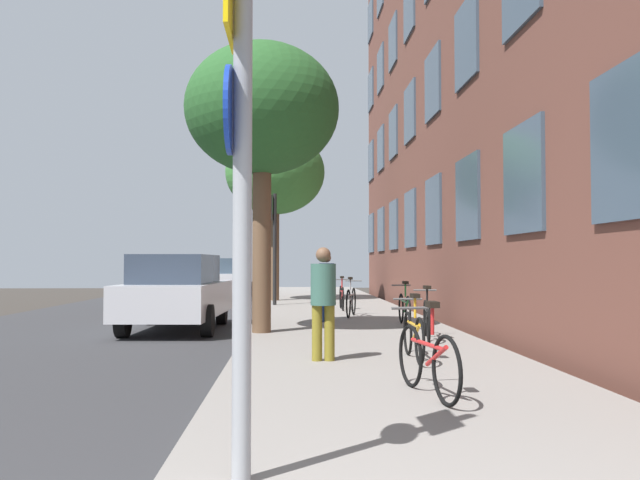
{
  "coord_description": "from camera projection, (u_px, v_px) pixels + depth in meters",
  "views": [
    {
      "loc": [
        -0.15,
        -1.5,
        1.47
      ],
      "look_at": [
        0.33,
        9.05,
        1.83
      ],
      "focal_mm": 36.28,
      "sensor_mm": 36.0,
      "label": 1
    }
  ],
  "objects": [
    {
      "name": "pedestrian_1",
      "position": [
        327.0,
        283.0,
        14.75
      ],
      "size": [
        0.48,
        0.48,
        1.55
      ],
      "color": "navy",
      "rests_on": "sidewalk"
    },
    {
      "name": "tree_near",
      "position": [
        262.0,
        111.0,
        12.59
      ],
      "size": [
        3.0,
        3.0,
        5.62
      ],
      "color": "brown",
      "rests_on": "sidewalk"
    },
    {
      "name": "traffic_light",
      "position": [
        272.0,
        228.0,
        20.55
      ],
      "size": [
        0.43,
        0.24,
        3.54
      ],
      "color": "black",
      "rests_on": "sidewalk"
    },
    {
      "name": "bicycle_3",
      "position": [
        405.0,
        308.0,
        13.74
      ],
      "size": [
        0.42,
        1.74,
        0.95
      ],
      "color": "black",
      "rests_on": "sidewalk"
    },
    {
      "name": "tree_far",
      "position": [
        275.0,
        173.0,
        23.13
      ],
      "size": [
        3.55,
        3.55,
        6.09
      ],
      "color": "brown",
      "rests_on": "sidewalk"
    },
    {
      "name": "bicycle_2",
      "position": [
        427.0,
        318.0,
        11.35
      ],
      "size": [
        0.45,
        1.72,
        0.95
      ],
      "color": "black",
      "rests_on": "sidewalk"
    },
    {
      "name": "car_0",
      "position": [
        177.0,
        292.0,
        13.83
      ],
      "size": [
        1.98,
        4.2,
        1.62
      ],
      "color": "#B7B7BC",
      "rests_on": "road_asphalt"
    },
    {
      "name": "car_1",
      "position": [
        227.0,
        278.0,
        26.12
      ],
      "size": [
        1.93,
        4.06,
        1.62
      ],
      "color": "silver",
      "rests_on": "road_asphalt"
    },
    {
      "name": "ground_plane",
      "position": [
        202.0,
        320.0,
        16.32
      ],
      "size": [
        41.8,
        41.8,
        0.0
      ],
      "primitive_type": "plane",
      "color": "#332D28"
    },
    {
      "name": "bicycle_0",
      "position": [
        427.0,
        359.0,
        6.51
      ],
      "size": [
        0.45,
        1.63,
        0.96
      ],
      "color": "black",
      "rests_on": "sidewalk"
    },
    {
      "name": "pedestrian_0",
      "position": [
        323.0,
        296.0,
        8.88
      ],
      "size": [
        0.49,
        0.49,
        1.56
      ],
      "color": "olive",
      "rests_on": "sidewalk"
    },
    {
      "name": "bicycle_1",
      "position": [
        414.0,
        334.0,
        8.92
      ],
      "size": [
        0.42,
        1.6,
        0.92
      ],
      "color": "black",
      "rests_on": "sidewalk"
    },
    {
      "name": "bicycle_4",
      "position": [
        351.0,
        301.0,
        16.1
      ],
      "size": [
        0.53,
        1.68,
        0.99
      ],
      "color": "black",
      "rests_on": "sidewalk"
    },
    {
      "name": "sidewalk",
      "position": [
        340.0,
        318.0,
        16.48
      ],
      "size": [
        4.2,
        38.0,
        0.12
      ],
      "primitive_type": "cube",
      "color": "gray",
      "rests_on": "ground"
    },
    {
      "name": "bicycle_5",
      "position": [
        342.0,
        296.0,
        18.49
      ],
      "size": [
        0.42,
        1.63,
        0.96
      ],
      "color": "black",
      "rests_on": "sidewalk"
    },
    {
      "name": "sign_post",
      "position": [
        239.0,
        155.0,
        4.03
      ],
      "size": [
        0.16,
        0.6,
        3.48
      ],
      "color": "gray",
      "rests_on": "sidewalk"
    },
    {
      "name": "road_asphalt",
      "position": [
        117.0,
        321.0,
        16.22
      ],
      "size": [
        7.0,
        38.0,
        0.01
      ],
      "primitive_type": "cube",
      "color": "#2D2D30",
      "rests_on": "ground"
    }
  ]
}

